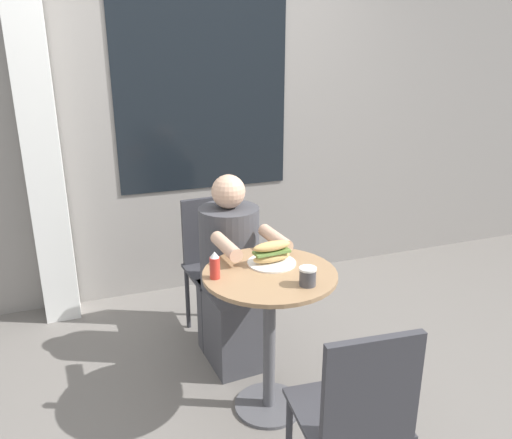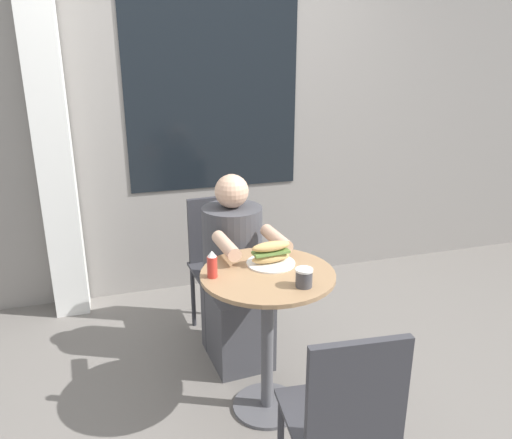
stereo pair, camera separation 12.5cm
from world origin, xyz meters
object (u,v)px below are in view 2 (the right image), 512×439
(seated_diner, at_px, (235,283))
(drink_cup, at_px, (304,278))
(cafe_table, at_px, (267,313))
(sandwich_on_plate, at_px, (271,255))
(empty_chair_across, at_px, (346,415))
(diner_chair, at_px, (220,253))
(condiment_bottle, at_px, (212,264))

(seated_diner, height_order, drink_cup, seated_diner)
(cafe_table, bearing_deg, sandwich_on_plate, 63.48)
(cafe_table, height_order, seated_diner, seated_diner)
(cafe_table, relative_size, sandwich_on_plate, 3.20)
(seated_diner, relative_size, empty_chair_across, 1.27)
(diner_chair, height_order, empty_chair_across, same)
(sandwich_on_plate, bearing_deg, cafe_table, -116.52)
(cafe_table, distance_m, seated_diner, 0.50)
(sandwich_on_plate, height_order, condiment_bottle, condiment_bottle)
(cafe_table, height_order, sandwich_on_plate, sandwich_on_plate)
(drink_cup, height_order, condiment_bottle, condiment_bottle)
(seated_diner, bearing_deg, sandwich_on_plate, 96.14)
(cafe_table, xyz_separation_m, seated_diner, (-0.03, 0.50, -0.07))
(condiment_bottle, bearing_deg, empty_chair_across, -67.77)
(diner_chair, distance_m, empty_chair_across, 1.57)
(seated_diner, relative_size, drink_cup, 13.19)
(sandwich_on_plate, relative_size, condiment_bottle, 1.83)
(drink_cup, bearing_deg, sandwich_on_plate, 102.32)
(seated_diner, height_order, empty_chair_across, seated_diner)
(seated_diner, bearing_deg, diner_chair, -92.66)
(diner_chair, bearing_deg, seated_diner, 87.34)
(diner_chair, bearing_deg, empty_chair_across, 89.02)
(seated_diner, distance_m, condiment_bottle, 0.62)
(diner_chair, bearing_deg, drink_cup, 93.73)
(cafe_table, height_order, diner_chair, diner_chair)
(diner_chair, height_order, sandwich_on_plate, sandwich_on_plate)
(empty_chair_across, distance_m, drink_cup, 0.61)
(condiment_bottle, bearing_deg, seated_diner, 64.10)
(cafe_table, xyz_separation_m, diner_chair, (-0.04, 0.85, -0.03))
(empty_chair_across, xyz_separation_m, drink_cup, (0.05, 0.54, 0.28))
(seated_diner, relative_size, sandwich_on_plate, 4.66)
(seated_diner, bearing_deg, cafe_table, 89.11)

